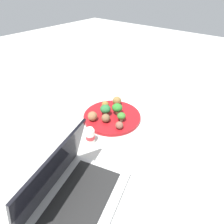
# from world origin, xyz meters

# --- Properties ---
(ground_plane) EXTENTS (4.00, 4.00, 0.00)m
(ground_plane) POSITION_xyz_m (0.00, 0.00, 0.00)
(ground_plane) COLOR #B2B2AD
(plate) EXTENTS (0.28, 0.28, 0.02)m
(plate) POSITION_xyz_m (0.00, 0.00, 0.01)
(plate) COLOR maroon
(plate) RESTS_ON ground_plane
(broccoli_floret_center) EXTENTS (0.05, 0.05, 0.05)m
(broccoli_floret_center) POSITION_xyz_m (-0.02, 0.03, 0.05)
(broccoli_floret_center) COLOR #8DC966
(broccoli_floret_center) RESTS_ON plate
(broccoli_floret_back_right) EXTENTS (0.04, 0.04, 0.04)m
(broccoli_floret_back_right) POSITION_xyz_m (-0.01, -0.06, 0.04)
(broccoli_floret_back_right) COLOR #9FBC83
(broccoli_floret_back_right) RESTS_ON plate
(broccoli_floret_front_left) EXTENTS (0.05, 0.05, 0.06)m
(broccoli_floret_front_left) POSITION_xyz_m (0.03, -0.01, 0.05)
(broccoli_floret_front_left) COLOR #A7BA7B
(broccoli_floret_front_left) RESTS_ON plate
(meatball_far_rim) EXTENTS (0.05, 0.05, 0.05)m
(meatball_far_rim) POSITION_xyz_m (0.09, 0.04, 0.04)
(meatball_far_rim) COLOR brown
(meatball_far_rim) RESTS_ON plate
(meatball_back_right) EXTENTS (0.04, 0.04, 0.04)m
(meatball_back_right) POSITION_xyz_m (-0.06, -0.01, 0.04)
(meatball_back_right) COLOR brown
(meatball_back_right) RESTS_ON plate
(meatball_mid_left) EXTENTS (0.04, 0.04, 0.04)m
(meatball_mid_left) POSITION_xyz_m (0.03, 0.07, 0.03)
(meatball_mid_left) COLOR brown
(meatball_mid_left) RESTS_ON plate
(meatball_front_right) EXTENTS (0.05, 0.05, 0.05)m
(meatball_front_right) POSITION_xyz_m (-0.09, 0.05, 0.04)
(meatball_front_right) COLOR brown
(meatball_front_right) RESTS_ON plate
(meatball_near_rim) EXTENTS (0.04, 0.04, 0.04)m
(meatball_near_rim) POSITION_xyz_m (-0.06, -0.09, 0.03)
(meatball_near_rim) COLOR brown
(meatball_near_rim) RESTS_ON plate
(napkin) EXTENTS (0.17, 0.12, 0.01)m
(napkin) POSITION_xyz_m (0.25, -0.00, 0.00)
(napkin) COLOR white
(napkin) RESTS_ON ground_plane
(fork) EXTENTS (0.12, 0.02, 0.01)m
(fork) POSITION_xyz_m (0.26, 0.01, 0.01)
(fork) COLOR silver
(fork) RESTS_ON napkin
(knife) EXTENTS (0.15, 0.03, 0.01)m
(knife) POSITION_xyz_m (0.26, -0.02, 0.01)
(knife) COLOR silver
(knife) RESTS_ON napkin
(yogurt_bottle) EXTENTS (0.04, 0.04, 0.07)m
(yogurt_bottle) POSITION_xyz_m (-0.19, -0.04, 0.03)
(yogurt_bottle) COLOR white
(yogurt_bottle) RESTS_ON ground_plane
(laptop) EXTENTS (0.37, 0.30, 0.21)m
(laptop) POSITION_xyz_m (-0.42, -0.18, 0.04)
(laptop) COLOR #BABABA
(laptop) RESTS_ON ground_plane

